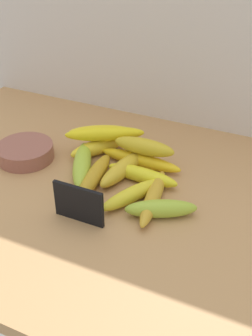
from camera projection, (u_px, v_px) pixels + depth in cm
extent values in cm
cube|color=tan|center=(92.00, 191.00, 96.65)|extent=(110.00, 76.00, 3.00)
cube|color=silver|center=(158.00, 4.00, 107.31)|extent=(130.00, 2.00, 70.00)
cube|color=black|center=(79.00, 204.00, 83.71)|extent=(11.00, 0.80, 8.40)
cube|color=#8F6846|center=(82.00, 216.00, 86.49)|extent=(9.90, 1.20, 0.60)
cylinder|color=#915448|center=(25.00, 152.00, 104.49)|extent=(14.03, 14.03, 3.82)
ellipsoid|color=yellow|center=(99.00, 147.00, 106.46)|extent=(12.18, 15.69, 3.99)
ellipsoid|color=#BD9022|center=(95.00, 175.00, 96.19)|extent=(5.64, 17.91, 3.66)
ellipsoid|color=yellow|center=(132.00, 195.00, 90.31)|extent=(10.50, 16.06, 3.42)
ellipsoid|color=#A2C038|center=(82.00, 164.00, 99.53)|extent=(11.72, 18.75, 4.21)
ellipsoid|color=gold|center=(122.00, 169.00, 98.02)|extent=(6.83, 17.09, 3.98)
ellipsoid|color=yellow|center=(140.00, 160.00, 101.70)|extent=(20.92, 3.84, 3.41)
ellipsoid|color=gold|center=(154.00, 197.00, 89.79)|extent=(6.17, 20.28, 3.27)
ellipsoid|color=#9CB936|center=(161.00, 209.00, 86.03)|extent=(15.19, 10.14, 3.86)
ellipsoid|color=yellow|center=(142.00, 175.00, 96.26)|extent=(17.54, 4.14, 3.62)
ellipsoid|color=gold|center=(144.00, 147.00, 99.79)|extent=(15.24, 4.52, 4.05)
ellipsoid|color=yellow|center=(101.00, 132.00, 105.08)|extent=(15.98, 10.73, 3.53)
ellipsoid|color=yellow|center=(105.00, 134.00, 104.19)|extent=(19.20, 12.66, 3.62)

